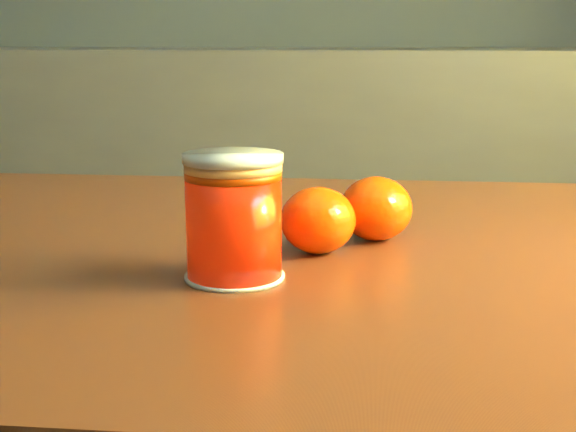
{
  "coord_description": "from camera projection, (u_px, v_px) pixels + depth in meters",
  "views": [
    {
      "loc": [
        0.8,
        -0.5,
        0.92
      ],
      "look_at": [
        0.76,
        0.09,
        0.79
      ],
      "focal_mm": 50.0,
      "sensor_mm": 36.0,
      "label": 1
    }
  ],
  "objects": [
    {
      "name": "table",
      "position": [
        311.0,
        348.0,
        0.72
      ],
      "size": [
        1.01,
        0.72,
        0.75
      ],
      "rotation": [
        0.0,
        0.0,
        -0.03
      ],
      "color": "brown",
      "rests_on": "ground"
    },
    {
      "name": "orange_front",
      "position": [
        318.0,
        220.0,
        0.68
      ],
      "size": [
        0.07,
        0.07,
        0.06
      ],
      "primitive_type": "ellipsoid",
      "rotation": [
        0.0,
        0.0,
        0.09
      ],
      "color": "#FF4705",
      "rests_on": "table"
    },
    {
      "name": "juice_glass",
      "position": [
        234.0,
        218.0,
        0.6
      ],
      "size": [
        0.08,
        0.08,
        0.09
      ],
      "rotation": [
        0.0,
        0.0,
        0.1
      ],
      "color": "#F42004",
      "rests_on": "table"
    },
    {
      "name": "orange_back",
      "position": [
        376.0,
        209.0,
        0.72
      ],
      "size": [
        0.07,
        0.07,
        0.06
      ],
      "primitive_type": "ellipsoid",
      "rotation": [
        0.0,
        0.0,
        0.15
      ],
      "color": "#FF4705",
      "rests_on": "table"
    },
    {
      "name": "kitchen_counter",
      "position": [
        36.0,
        227.0,
        2.06
      ],
      "size": [
        3.15,
        0.6,
        0.9
      ],
      "primitive_type": "cube",
      "color": "#4D4D52",
      "rests_on": "ground"
    }
  ]
}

